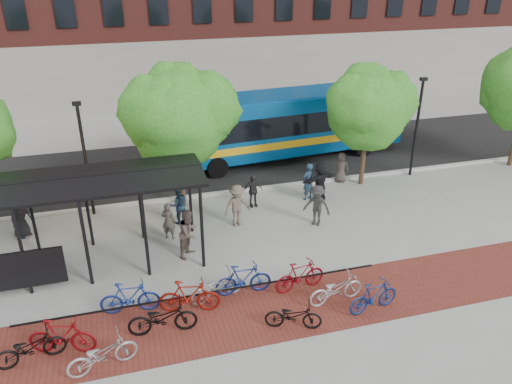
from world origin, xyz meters
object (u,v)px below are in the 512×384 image
object	(u,v)px
pedestrian_7	(308,182)
tree_c	(370,105)
bike_0	(30,348)
pedestrian_1	(168,221)
bus_shelter	(47,195)
bike_8	(293,316)
bike_5	(189,296)
bike_1	(62,336)
pedestrian_5	(320,181)
bike_10	(336,289)
pedestrian_6	(341,167)
bike_11	(374,296)
pedestrian_0	(20,216)
tree_b	(179,112)
bike_7	(243,279)
pedestrian_3	(237,206)
bike_9	(300,276)
bike_3	(130,298)
pedestrian_8	(189,233)
bike_4	(162,318)
pedestrian_4	(253,191)
bike_2	(102,354)
lamp_post_left	(85,157)
bus	(284,121)
pedestrian_2	(179,205)
bike_6	(217,286)
lamp_post_right	(417,125)

from	to	relation	value
pedestrian_7	tree_c	bearing A→B (deg)	171.28
bike_0	pedestrian_1	bearing A→B (deg)	-49.45
bus_shelter	bike_8	bearing A→B (deg)	-37.26
bike_5	bike_0	bearing A→B (deg)	114.53
bike_1	pedestrian_5	size ratio (longest dim) A/B	1.03
bike_10	pedestrian_6	distance (m)	9.88
bike_1	bike_11	size ratio (longest dim) A/B	1.07
bus_shelter	bike_5	world-z (taller)	bus_shelter
bike_5	pedestrian_0	xyz separation A→B (m)	(-5.86, 6.65, 0.32)
tree_b	bike_0	xyz separation A→B (m)	(-5.68, -8.63, -3.95)
bike_0	bike_7	world-z (taller)	bike_7
bike_1	pedestrian_1	xyz separation A→B (m)	(3.75, 5.66, 0.21)
bike_5	pedestrian_7	world-z (taller)	pedestrian_7
bus_shelter	pedestrian_3	xyz separation A→B (m)	(7.09, 1.31, -2.06)
bike_9	pedestrian_6	xyz separation A→B (m)	(5.15, 7.95, 0.21)
bike_3	pedestrian_8	bearing A→B (deg)	-33.13
bike_4	pedestrian_4	distance (m)	8.93
bike_11	pedestrian_0	world-z (taller)	pedestrian_0
bike_9	bike_3	bearing A→B (deg)	78.44
pedestrian_5	bike_0	bearing A→B (deg)	13.87
bike_5	bike_9	world-z (taller)	bike_5
bike_4	bike_9	world-z (taller)	bike_9
bike_10	pedestrian_4	distance (m)	7.55
bike_2	bike_9	size ratio (longest dim) A/B	1.06
bike_11	bike_4	bearing A→B (deg)	73.73
bike_7	pedestrian_3	distance (m)	4.79
lamp_post_left	bike_4	bearing A→B (deg)	-76.03
bus	pedestrian_2	size ratio (longest dim) A/B	8.09
tree_b	bike_8	world-z (taller)	tree_b
bus	pedestrian_5	world-z (taller)	bus
bus	bike_11	distance (m)	13.89
bike_9	pedestrian_7	size ratio (longest dim) A/B	1.03
tree_c	pedestrian_1	xyz separation A→B (m)	(-10.07, -2.83, -3.26)
bike_9	pedestrian_6	world-z (taller)	pedestrian_6
bike_3	bike_6	size ratio (longest dim) A/B	0.99
tree_b	bike_2	xyz separation A→B (m)	(-3.71, -9.46, -3.94)
bike_6	pedestrian_7	bearing A→B (deg)	-57.28
bike_9	pedestrian_4	xyz separation A→B (m)	(0.13, 6.53, 0.23)
bus_shelter	lamp_post_right	bearing A→B (deg)	13.39
lamp_post_left	pedestrian_5	size ratio (longest dim) A/B	2.69
lamp_post_left	bus	distance (m)	11.25
tree_c	pedestrian_2	distance (m)	10.14
bike_6	pedestrian_7	size ratio (longest dim) A/B	1.07
bike_1	bike_9	bearing A→B (deg)	-66.36
bike_1	bike_10	xyz separation A→B (m)	(8.59, 0.02, -0.07)
bike_1	pedestrian_6	distance (m)	15.64
bike_0	pedestrian_5	size ratio (longest dim) A/B	1.01
bike_11	pedestrian_4	xyz separation A→B (m)	(-1.77, 8.25, 0.23)
bike_7	bike_8	xyz separation A→B (m)	(1.05, -2.10, -0.12)
bike_7	bike_0	bearing A→B (deg)	104.23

